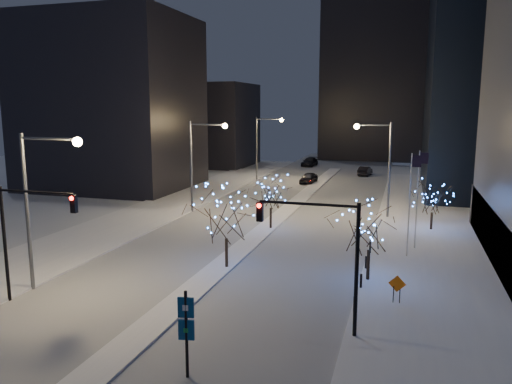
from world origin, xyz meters
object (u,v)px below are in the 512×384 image
at_px(traffic_signal_east, 326,245).
at_px(car_mid, 365,171).
at_px(holiday_tree_median_far, 271,193).
at_px(street_lamp_w_far, 263,140).
at_px(street_lamp_w_mid, 200,154).
at_px(holiday_tree_plaza_near, 370,226).
at_px(wayfinding_sign, 186,325).
at_px(holiday_tree_plaza_far, 433,197).
at_px(holiday_tree_median_near, 226,214).
at_px(car_near, 309,178).
at_px(construction_sign, 397,286).
at_px(street_lamp_w_near, 40,190).
at_px(street_lamp_east, 381,157).
at_px(car_far, 310,162).
at_px(traffic_signal_west, 25,226).

xyz_separation_m(traffic_signal_east, car_mid, (-2.92, 61.86, -3.99)).
bearing_deg(holiday_tree_median_far, street_lamp_w_far, 107.33).
height_order(street_lamp_w_mid, holiday_tree_plaza_near, street_lamp_w_mid).
distance_m(holiday_tree_median_far, wayfinding_sign, 26.86).
height_order(holiday_tree_plaza_near, holiday_tree_plaza_far, holiday_tree_plaza_near).
xyz_separation_m(street_lamp_w_mid, holiday_tree_median_near, (9.44, -17.50, -2.47)).
bearing_deg(traffic_signal_east, holiday_tree_plaza_far, 75.78).
xyz_separation_m(car_near, construction_sign, (13.94, -45.37, 0.35)).
bearing_deg(holiday_tree_median_near, holiday_tree_plaza_near, 1.26).
bearing_deg(wayfinding_sign, car_near, 85.86).
distance_m(street_lamp_w_far, holiday_tree_median_far, 31.83).
bearing_deg(holiday_tree_median_near, street_lamp_w_near, -141.53).
bearing_deg(street_lamp_east, car_near, 118.42).
xyz_separation_m(traffic_signal_east, holiday_tree_median_far, (-8.44, 20.75, -1.22)).
bearing_deg(street_lamp_w_mid, holiday_tree_median_far, -29.09).
relative_size(car_far, holiday_tree_plaza_far, 1.17).
relative_size(traffic_signal_east, construction_sign, 4.14).
bearing_deg(street_lamp_w_mid, car_far, 85.80).
xyz_separation_m(holiday_tree_median_far, holiday_tree_plaza_far, (14.68, 3.85, -0.32)).
xyz_separation_m(traffic_signal_east, car_far, (-14.46, 72.45, -3.94)).
bearing_deg(street_lamp_w_far, traffic_signal_east, -70.68).
height_order(traffic_signal_east, holiday_tree_median_far, traffic_signal_east).
xyz_separation_m(street_lamp_east, car_near, (-11.58, 21.41, -5.63)).
bearing_deg(car_far, holiday_tree_plaza_near, -70.41).
bearing_deg(street_lamp_w_near, holiday_tree_plaza_near, 21.65).
bearing_deg(car_far, car_mid, -37.05).
distance_m(street_lamp_w_far, traffic_signal_east, 54.07).
relative_size(street_lamp_w_mid, car_mid, 2.14).
height_order(car_near, holiday_tree_median_near, holiday_tree_median_near).
distance_m(car_far, holiday_tree_plaza_far, 52.19).
height_order(car_mid, holiday_tree_plaza_near, holiday_tree_plaza_near).
bearing_deg(traffic_signal_east, traffic_signal_west, -176.71).
xyz_separation_m(street_lamp_w_far, wayfinding_sign, (12.89, -56.86, -4.08)).
bearing_deg(holiday_tree_plaza_near, holiday_tree_median_near, -178.74).
xyz_separation_m(wayfinding_sign, construction_sign, (8.49, 10.90, -1.25)).
height_order(street_lamp_w_near, street_lamp_east, same).
height_order(traffic_signal_west, holiday_tree_median_near, traffic_signal_west).
relative_size(car_near, holiday_tree_plaza_near, 0.86).
relative_size(car_near, construction_sign, 2.84).
xyz_separation_m(holiday_tree_median_far, construction_sign, (11.94, -15.71, -2.37)).
height_order(traffic_signal_east, car_near, traffic_signal_east).
height_order(street_lamp_east, holiday_tree_plaza_far, street_lamp_east).
bearing_deg(holiday_tree_median_near, traffic_signal_east, -45.21).
relative_size(street_lamp_w_near, holiday_tree_plaza_far, 2.07).
height_order(street_lamp_w_far, car_mid, street_lamp_w_far).
height_order(car_mid, construction_sign, construction_sign).
height_order(street_lamp_w_mid, traffic_signal_east, street_lamp_w_mid).
distance_m(car_mid, construction_sign, 57.18).
relative_size(street_lamp_w_mid, holiday_tree_plaza_near, 1.79).
bearing_deg(street_lamp_w_far, holiday_tree_plaza_near, -65.31).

